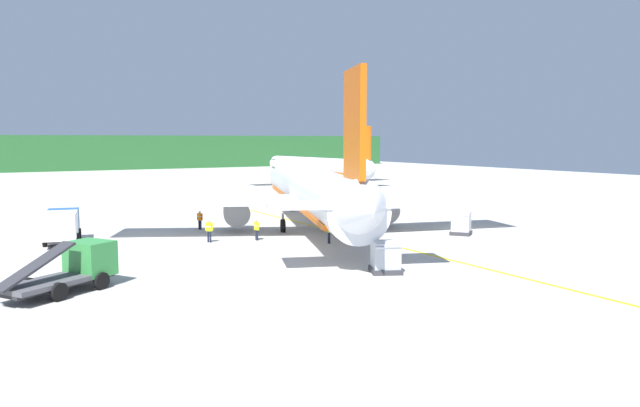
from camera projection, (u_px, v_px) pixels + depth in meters
name	position (u px, v px, depth m)	size (l,w,h in m)	color
ground	(38.00, 214.00, 64.47)	(240.00, 320.00, 0.20)	#B7B5AD
airliner_foreground	(312.00, 191.00, 51.95)	(33.72, 40.20, 11.90)	silver
airliner_mid_apron	(319.00, 167.00, 109.39)	(28.71, 34.58, 9.86)	white
service_truck_fuel	(75.00, 267.00, 31.37)	(6.12, 4.93, 2.58)	#338C3F
service_truck_baggage	(62.00, 225.00, 45.23)	(3.27, 5.91, 2.42)	#2659A5
cargo_container_near	(461.00, 223.00, 49.54)	(2.26, 2.26, 1.98)	#333338
cargo_container_mid	(386.00, 257.00, 35.42)	(2.29, 2.29, 1.96)	#333338
crew_marshaller	(329.00, 230.00, 45.34)	(0.33, 0.61, 1.73)	#191E33
crew_loader_left	(209.00, 229.00, 45.86)	(0.49, 0.47, 1.73)	#191E33
crew_loader_right	(200.00, 219.00, 52.44)	(0.42, 0.56, 1.61)	#191E33
crew_supervisor	(257.00, 228.00, 46.79)	(0.28, 0.63, 1.62)	#191E33
apron_guide_line	(353.00, 236.00, 49.11)	(0.30, 60.00, 0.01)	yellow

